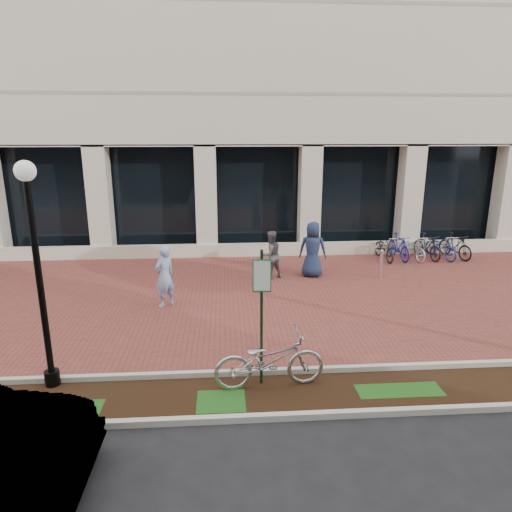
{
  "coord_description": "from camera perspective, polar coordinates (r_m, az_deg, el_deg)",
  "views": [
    {
      "loc": [
        -1.33,
        -12.63,
        4.69
      ],
      "look_at": [
        -0.49,
        -0.8,
        1.45
      ],
      "focal_mm": 32.0,
      "sensor_mm": 36.0,
      "label": 1
    }
  ],
  "objects": [
    {
      "name": "ground",
      "position": [
        13.54,
        1.84,
        -4.99
      ],
      "size": [
        120.0,
        120.0,
        0.0
      ],
      "primitive_type": "plane",
      "color": "black",
      "rests_on": "ground"
    },
    {
      "name": "brick_plaza",
      "position": [
        13.54,
        1.84,
        -4.97
      ],
      "size": [
        40.0,
        9.0,
        0.01
      ],
      "primitive_type": "cube",
      "color": "brown",
      "rests_on": "ground"
    },
    {
      "name": "planting_strip",
      "position": [
        8.84,
        5.45,
        -16.79
      ],
      "size": [
        40.0,
        1.5,
        0.01
      ],
      "primitive_type": "cube",
      "color": "black",
      "rests_on": "ground"
    },
    {
      "name": "curb_plaza_side",
      "position": [
        9.45,
        4.7,
        -14.11
      ],
      "size": [
        40.0,
        0.12,
        0.12
      ],
      "primitive_type": "cube",
      "color": "#B7B6AD",
      "rests_on": "ground"
    },
    {
      "name": "curb_street_side",
      "position": [
        8.2,
        6.36,
        -19.22
      ],
      "size": [
        40.0,
        0.12,
        0.12
      ],
      "primitive_type": "cube",
      "color": "#B7B6AD",
      "rests_on": "ground"
    },
    {
      "name": "near_office_building",
      "position": [
        23.75,
        -0.84,
        28.34
      ],
      "size": [
        40.0,
        12.12,
        16.0
      ],
      "color": "beige",
      "rests_on": "ground"
    },
    {
      "name": "parking_sign",
      "position": [
        8.39,
        0.7,
        -5.76
      ],
      "size": [
        0.34,
        0.07,
        2.66
      ],
      "rotation": [
        0.0,
        0.0,
        -0.06
      ],
      "color": "#14391B",
      "rests_on": "ground"
    },
    {
      "name": "lamppost",
      "position": [
        8.99,
        -25.64,
        -1.06
      ],
      "size": [
        0.36,
        0.36,
        4.23
      ],
      "color": "black",
      "rests_on": "ground"
    },
    {
      "name": "locked_bicycle",
      "position": [
        8.78,
        1.7,
        -12.87
      ],
      "size": [
        2.15,
        0.92,
        1.1
      ],
      "primitive_type": "imported",
      "rotation": [
        0.0,
        0.0,
        1.67
      ],
      "color": "#B1B2B6",
      "rests_on": "ground"
    },
    {
      "name": "pedestrian_left",
      "position": [
        12.74,
        -11.36,
        -2.49
      ],
      "size": [
        0.74,
        0.74,
        1.73
      ],
      "primitive_type": "imported",
      "rotation": [
        0.0,
        0.0,
        3.92
      ],
      "color": "#8198C0",
      "rests_on": "ground"
    },
    {
      "name": "pedestrian_mid",
      "position": [
        14.91,
        1.83,
        0.14
      ],
      "size": [
        0.97,
        0.9,
        1.59
      ],
      "primitive_type": "imported",
      "rotation": [
        0.0,
        0.0,
        3.64
      ],
      "color": "#5B5B60",
      "rests_on": "ground"
    },
    {
      "name": "pedestrian_right",
      "position": [
        15.16,
        7.1,
        0.82
      ],
      "size": [
        1.02,
        0.79,
        1.86
      ],
      "primitive_type": "imported",
      "rotation": [
        0.0,
        0.0,
        2.9
      ],
      "color": "#1B2845",
      "rests_on": "ground"
    },
    {
      "name": "bollard",
      "position": [
        15.54,
        15.35,
        -0.91
      ],
      "size": [
        0.12,
        0.12,
        0.98
      ],
      "color": "silver",
      "rests_on": "ground"
    },
    {
      "name": "bike_rack_cluster",
      "position": [
        18.34,
        19.74,
        1.06
      ],
      "size": [
        3.58,
        1.78,
        0.98
      ],
      "rotation": [
        0.0,
        0.0,
        0.17
      ],
      "color": "black",
      "rests_on": "ground"
    }
  ]
}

